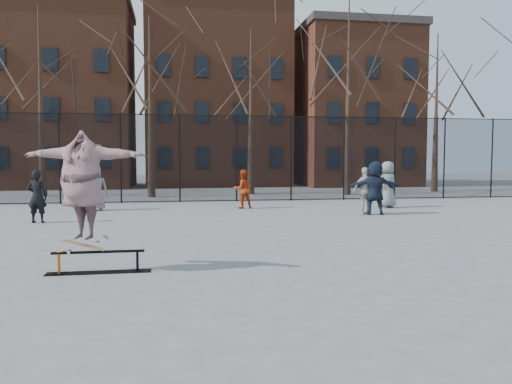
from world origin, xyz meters
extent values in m
plane|color=#5E5D62|center=(0.00, 0.00, 0.00)|extent=(100.00, 100.00, 0.00)
cube|color=black|center=(-3.01, -0.84, 0.01)|extent=(1.82, 0.28, 0.01)
cylinder|color=#C6500B|center=(-3.68, -0.84, 0.19)|extent=(0.05, 0.05, 0.37)
cylinder|color=black|center=(-2.33, -0.84, 0.19)|extent=(0.05, 0.05, 0.37)
cylinder|color=black|center=(-3.01, -0.84, 0.37)|extent=(1.60, 0.05, 0.05)
imported|color=#4F3E9B|center=(-3.26, -0.84, 1.44)|extent=(2.41, 1.42, 1.90)
imported|color=slate|center=(-4.63, 9.96, 0.87)|extent=(0.92, 0.67, 1.74)
imported|color=black|center=(-5.90, 6.50, 0.83)|extent=(0.66, 0.50, 1.66)
imported|color=#B0340F|center=(1.05, 9.83, 0.77)|extent=(0.85, 0.72, 1.55)
imported|color=beige|center=(5.15, 7.12, 0.85)|extent=(1.04, 0.56, 1.69)
imported|color=#1B2436|center=(5.42, 6.90, 0.96)|extent=(1.86, 0.89, 1.92)
imported|color=slate|center=(6.91, 9.14, 0.94)|extent=(1.08, 0.91, 1.89)
cylinder|color=black|center=(-6.60, 13.00, 2.00)|extent=(0.07, 0.07, 4.00)
cylinder|color=black|center=(-4.00, 13.00, 2.00)|extent=(0.07, 0.07, 4.00)
cylinder|color=black|center=(-1.40, 13.00, 2.00)|extent=(0.07, 0.07, 4.00)
cylinder|color=black|center=(1.20, 13.00, 2.00)|extent=(0.07, 0.07, 4.00)
cylinder|color=black|center=(3.80, 13.00, 2.00)|extent=(0.07, 0.07, 4.00)
cylinder|color=black|center=(6.40, 13.00, 2.00)|extent=(0.07, 0.07, 4.00)
cylinder|color=black|center=(9.00, 13.00, 2.00)|extent=(0.07, 0.07, 4.00)
cylinder|color=black|center=(11.60, 13.00, 2.00)|extent=(0.07, 0.07, 4.00)
cylinder|color=black|center=(14.20, 13.00, 2.00)|extent=(0.07, 0.07, 4.00)
cube|color=black|center=(0.00, 13.00, 2.00)|extent=(34.00, 0.01, 4.00)
cylinder|color=black|center=(0.00, 13.00, 3.96)|extent=(34.00, 0.04, 0.04)
cone|color=black|center=(-8.50, 17.80, 2.31)|extent=(0.40, 0.40, 4.62)
cone|color=black|center=(-3.00, 16.50, 2.31)|extent=(0.40, 0.40, 4.62)
cone|color=black|center=(2.50, 17.80, 2.31)|extent=(0.40, 0.40, 4.62)
cone|color=black|center=(8.00, 16.50, 2.31)|extent=(0.40, 0.40, 4.62)
cone|color=black|center=(13.50, 17.80, 2.31)|extent=(0.40, 0.40, 4.62)
cube|color=brown|center=(-9.00, 26.00, 6.00)|extent=(9.00, 7.00, 12.00)
cube|color=brown|center=(1.50, 26.00, 6.50)|extent=(10.00, 7.00, 13.00)
cube|color=brown|center=(11.50, 26.00, 5.50)|extent=(8.00, 7.00, 11.00)
camera|label=1|loc=(-1.67, -9.93, 2.05)|focal=35.00mm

